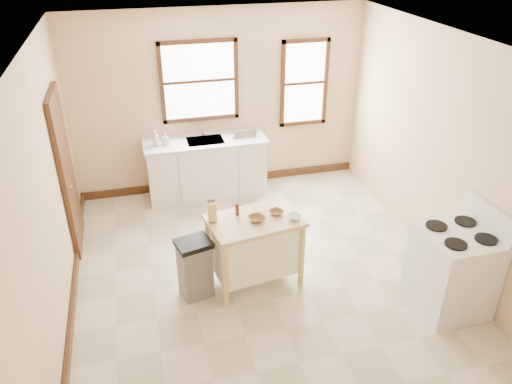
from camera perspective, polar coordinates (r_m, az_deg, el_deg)
floor at (r=6.27m, az=0.65°, el=-9.29°), size 5.00×5.00×0.00m
ceiling at (r=5.05m, az=0.83°, el=16.60°), size 5.00×5.00×0.00m
wall_back at (r=7.78m, az=-4.16°, el=10.23°), size 4.50×0.04×2.80m
wall_left at (r=5.44m, az=-22.80°, el=-0.59°), size 0.04×5.00×2.80m
wall_right at (r=6.43m, az=20.53°, el=4.34°), size 0.04×5.00×2.80m
window_main at (r=7.61m, az=-6.50°, el=12.46°), size 1.17×0.06×1.22m
window_side at (r=8.03m, az=5.53°, el=12.28°), size 0.77×0.06×1.37m
door_left at (r=6.74m, az=-20.82°, el=2.11°), size 0.06×0.90×2.10m
baseboard_back at (r=8.27m, az=-3.80°, el=1.33°), size 4.50×0.04×0.12m
baseboard_left at (r=6.16m, az=-20.15°, el=-11.48°), size 0.04×5.00×0.12m
sink_counter at (r=7.81m, az=-5.67°, el=2.79°), size 1.86×0.62×0.92m
faucet at (r=7.75m, az=-6.09°, el=7.15°), size 0.03×0.03×0.22m
soap_bottle_a at (r=7.50m, az=-11.40°, el=6.05°), size 0.09×0.09×0.23m
soap_bottle_b at (r=7.52m, az=-10.30°, el=5.98°), size 0.09×0.09×0.17m
dish_rack at (r=7.73m, az=-1.45°, el=6.76°), size 0.44×0.39×0.09m
kitchen_island at (r=5.92m, az=-0.14°, el=-6.66°), size 1.15×0.83×0.86m
knife_block at (r=5.63m, az=-5.04°, el=-2.39°), size 0.11×0.11×0.20m
pepper_grinder at (r=5.72m, az=-2.16°, el=-1.98°), size 0.05×0.05×0.15m
bowl_a at (r=5.65m, az=0.09°, el=-3.06°), size 0.24×0.24×0.05m
bowl_b at (r=5.77m, az=2.34°, el=-2.33°), size 0.21×0.21×0.04m
bowl_c at (r=5.69m, az=4.43°, el=-2.87°), size 0.16×0.16×0.05m
trash_bin at (r=5.79m, az=-6.98°, el=-8.63°), size 0.44×0.40×0.74m
gas_stove at (r=5.88m, az=21.73°, el=-7.19°), size 0.77×0.78×1.23m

